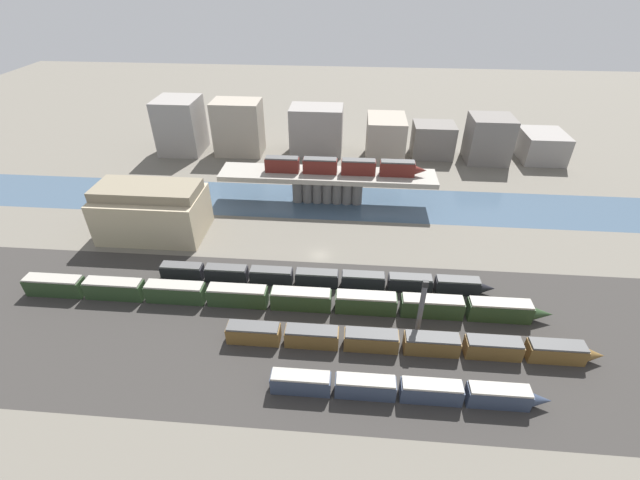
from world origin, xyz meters
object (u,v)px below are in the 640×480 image
object	(u,v)px
signal_tower	(421,308)
train_yard_mid	(408,342)
train_yard_outer	(322,278)
warehouse_building	(152,211)
train_yard_near	(405,390)
train_yard_far	(276,298)
train_on_bridge	(343,166)

from	to	relation	value
signal_tower	train_yard_mid	bearing A→B (deg)	-115.54
train_yard_outer	warehouse_building	size ratio (longest dim) A/B	2.82
train_yard_near	train_yard_far	world-z (taller)	train_yard_far
warehouse_building	signal_tower	bearing A→B (deg)	-24.99
warehouse_building	train_yard_mid	bearing A→B (deg)	-29.38
train_on_bridge	train_yard_mid	world-z (taller)	train_on_bridge
train_on_bridge	signal_tower	bearing A→B (deg)	-71.56
train_yard_outer	warehouse_building	xyz separation A→B (m)	(-43.56, 17.21, 4.58)
train_on_bridge	train_yard_outer	bearing A→B (deg)	-94.39
train_yard_near	signal_tower	world-z (taller)	signal_tower
train_yard_mid	warehouse_building	distance (m)	69.39
train_yard_mid	signal_tower	distance (m)	6.73
train_on_bridge	train_yard_outer	size ratio (longest dim) A/B	0.61
warehouse_building	signal_tower	size ratio (longest dim) A/B	2.08
train_on_bridge	train_yard_outer	xyz separation A→B (m)	(-2.82, -36.71, -9.43)
train_yard_near	train_yard_far	size ratio (longest dim) A/B	0.42
train_yard_far	signal_tower	size ratio (longest dim) A/B	8.75
train_yard_far	train_yard_near	bearing A→B (deg)	-39.13
train_yard_mid	warehouse_building	size ratio (longest dim) A/B	2.63
train_yard_far	train_yard_outer	xyz separation A→B (m)	(8.66, 7.22, -0.31)
train_on_bridge	signal_tower	distance (m)	51.60
train_yard_far	train_yard_outer	size ratio (longest dim) A/B	1.49
train_yard_near	warehouse_building	world-z (taller)	warehouse_building
train_yard_near	train_yard_far	bearing A→B (deg)	140.87
train_yard_outer	train_on_bridge	bearing A→B (deg)	85.61
train_yard_far	signal_tower	xyz separation A→B (m)	(27.72, -4.76, 3.90)
train_on_bridge	train_yard_mid	size ratio (longest dim) A/B	0.66
train_yard_outer	warehouse_building	world-z (taller)	warehouse_building
train_on_bridge	train_yard_near	world-z (taller)	train_on_bridge
train_yard_mid	train_yard_near	bearing A→B (deg)	-98.00
train_yard_mid	train_yard_outer	size ratio (longest dim) A/B	0.93
train_yard_outer	signal_tower	xyz separation A→B (m)	(19.06, -11.98, 4.21)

